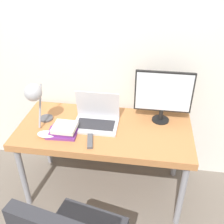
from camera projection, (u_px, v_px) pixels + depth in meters
ground_plane at (99, 218)px, 2.26m from camera, size 12.00×12.00×0.00m
wall_back at (111, 43)px, 2.19m from camera, size 8.00×0.05×2.60m
desk at (104, 134)px, 2.20m from camera, size 1.43×0.68×0.72m
laptop at (96, 118)px, 2.18m from camera, size 0.37×0.26×0.27m
monitor at (163, 94)px, 2.12m from camera, size 0.47×0.15×0.45m
desk_lamp at (35, 95)px, 1.99m from camera, size 0.14×0.28×0.41m
book_stack at (64, 130)px, 2.07m from camera, size 0.24×0.19×0.08m
tv_remote at (90, 141)px, 2.00m from camera, size 0.07×0.17×0.02m
game_controller at (47, 134)px, 2.05m from camera, size 0.15×0.09×0.04m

